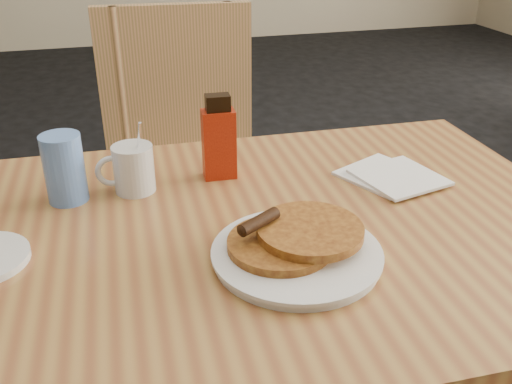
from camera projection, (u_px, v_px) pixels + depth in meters
main_table at (250, 245)px, 1.03m from camera, size 1.31×0.91×0.75m
chair_main_far at (185, 150)px, 1.70m from camera, size 0.48×0.48×1.01m
pancake_plate at (296, 248)px, 0.91m from camera, size 0.27×0.27×0.07m
coffee_mug at (132, 168)px, 1.11m from camera, size 0.11×0.08×0.15m
syrup_bottle at (219, 140)px, 1.16m from camera, size 0.07×0.05×0.18m
napkin_stack at (391, 176)px, 1.18m from camera, size 0.22×0.22×0.01m
blue_tumbler at (64, 168)px, 1.07m from camera, size 0.09×0.09×0.13m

